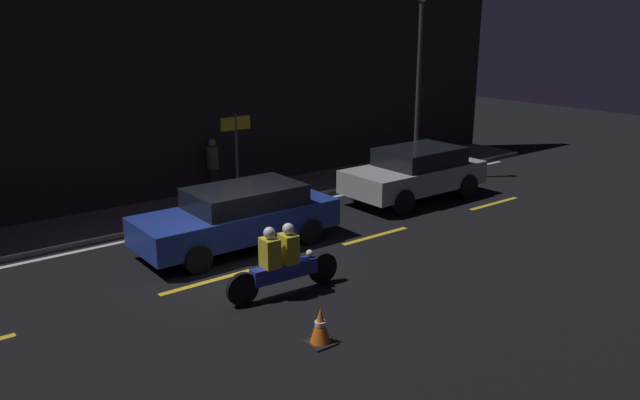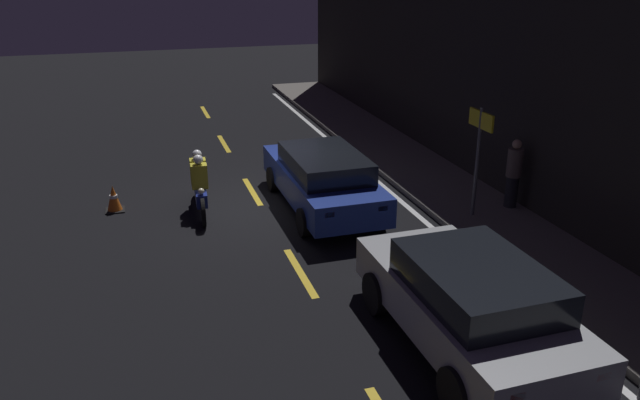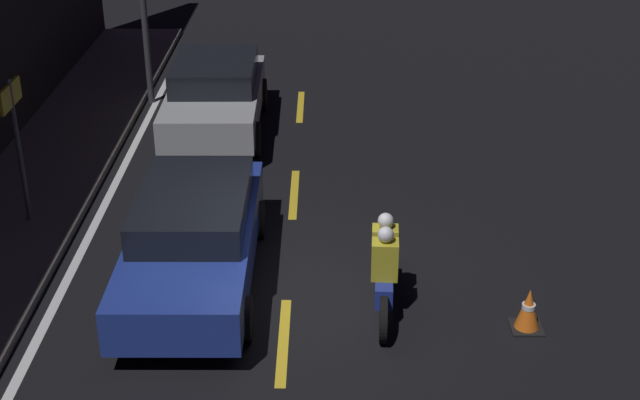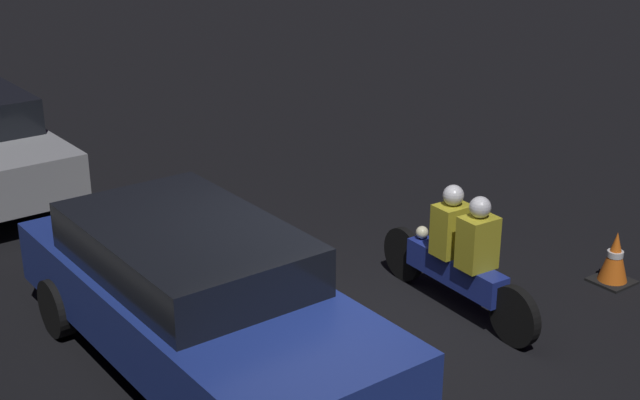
{
  "view_description": "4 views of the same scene",
  "coord_description": "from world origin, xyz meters",
  "px_view_note": "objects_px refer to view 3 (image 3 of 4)",
  "views": [
    {
      "loc": [
        -6.13,
        -10.38,
        4.98
      ],
      "look_at": [
        1.64,
        -0.23,
        1.28
      ],
      "focal_mm": 35.0,
      "sensor_mm": 36.0,
      "label": 1
    },
    {
      "loc": [
        13.45,
        -2.69,
        5.45
      ],
      "look_at": [
        3.23,
        0.47,
        1.29
      ],
      "focal_mm": 35.0,
      "sensor_mm": 36.0,
      "label": 2
    },
    {
      "loc": [
        -10.77,
        -0.54,
        6.87
      ],
      "look_at": [
        1.77,
        -0.47,
        0.73
      ],
      "focal_mm": 50.0,
      "sensor_mm": 36.0,
      "label": 3
    },
    {
      "loc": [
        -6.02,
        4.83,
        4.5
      ],
      "look_at": [
        1.18,
        -0.53,
        1.06
      ],
      "focal_mm": 50.0,
      "sensor_mm": 36.0,
      "label": 4
    }
  ],
  "objects_px": {
    "motorcycle": "(384,266)",
    "traffic_cone_near": "(528,310)",
    "shop_sign": "(15,123)",
    "sedan_blue": "(194,236)",
    "hatchback_silver": "(215,94)"
  },
  "relations": [
    {
      "from": "traffic_cone_near",
      "to": "shop_sign",
      "type": "height_order",
      "value": "shop_sign"
    },
    {
      "from": "hatchback_silver",
      "to": "shop_sign",
      "type": "height_order",
      "value": "shop_sign"
    },
    {
      "from": "motorcycle",
      "to": "sedan_blue",
      "type": "bearing_deg",
      "value": 79.12
    },
    {
      "from": "sedan_blue",
      "to": "shop_sign",
      "type": "distance_m",
      "value": 3.57
    },
    {
      "from": "hatchback_silver",
      "to": "shop_sign",
      "type": "relative_size",
      "value": 1.78
    },
    {
      "from": "sedan_blue",
      "to": "shop_sign",
      "type": "height_order",
      "value": "shop_sign"
    },
    {
      "from": "hatchback_silver",
      "to": "motorcycle",
      "type": "distance_m",
      "value": 7.37
    },
    {
      "from": "sedan_blue",
      "to": "traffic_cone_near",
      "type": "bearing_deg",
      "value": 74.77
    },
    {
      "from": "motorcycle",
      "to": "shop_sign",
      "type": "relative_size",
      "value": 0.99
    },
    {
      "from": "sedan_blue",
      "to": "motorcycle",
      "type": "relative_size",
      "value": 1.93
    },
    {
      "from": "traffic_cone_near",
      "to": "motorcycle",
      "type": "bearing_deg",
      "value": 73.98
    },
    {
      "from": "motorcycle",
      "to": "traffic_cone_near",
      "type": "xyz_separation_m",
      "value": [
        -0.55,
        -1.91,
        -0.34
      ]
    },
    {
      "from": "motorcycle",
      "to": "traffic_cone_near",
      "type": "bearing_deg",
      "value": -102.55
    },
    {
      "from": "hatchback_silver",
      "to": "motorcycle",
      "type": "height_order",
      "value": "hatchback_silver"
    },
    {
      "from": "hatchback_silver",
      "to": "shop_sign",
      "type": "distance_m",
      "value": 5.15
    }
  ]
}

